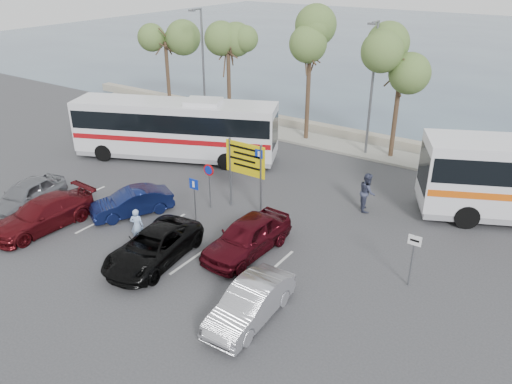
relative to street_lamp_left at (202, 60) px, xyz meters
The scene contains 24 objects.
ground 17.43m from the street_lamp_left, 53.51° to the right, with size 120.00×120.00×0.00m, color #353537.
kerb_strip 10.99m from the street_lamp_left, ahead, with size 44.00×2.40×0.15m, color gray.
seawall 11.16m from the street_lamp_left, 13.93° to the left, with size 48.00×0.80×0.60m, color gray.
sea 47.77m from the street_lamp_left, 77.86° to the left, with size 140.00×140.00×0.00m, color #3D4B63.
tree_far_left 4.38m from the street_lamp_left, behind, with size 3.20×3.20×7.60m.
tree_left 2.49m from the street_lamp_left, 13.51° to the left, with size 3.20×3.20×7.20m.
tree_mid 8.76m from the street_lamp_left, ahead, with size 3.20×3.20×8.00m.
tree_right 14.59m from the street_lamp_left, ahead, with size 3.20×3.20×7.40m.
street_lamp_left is the anchor object (origin of this frame).
street_lamp_right 13.00m from the street_lamp_left, ahead, with size 0.45×1.15×8.01m.
direction_sign 15.24m from the street_lamp_left, 43.17° to the right, with size 2.20×0.12×3.60m.
sign_no_stop 14.88m from the street_lamp_left, 49.83° to the right, with size 0.60×0.08×2.35m.
sign_parking 16.37m from the street_lamp_left, 52.40° to the right, with size 0.50×0.07×2.25m.
sign_taxi 23.38m from the street_lamp_left, 31.27° to the right, with size 0.50×0.07×2.20m.
lane_markings 17.62m from the street_lamp_left, 58.61° to the right, with size 12.02×4.20×0.01m, color silver, non-canonical shape.
coach_bus_left 8.34m from the street_lamp_left, 63.50° to the right, with size 12.29×7.29×3.82m.
car_silver_a 16.83m from the street_lamp_left, 83.34° to the right, with size 1.71×4.26×1.45m, color slate.
car_blue 15.85m from the street_lamp_left, 64.13° to the right, with size 1.37×3.92×1.29m, color #0D163F.
car_maroon 17.98m from the street_lamp_left, 75.82° to the right, with size 1.98×4.86×1.41m, color #550E13.
car_red 19.39m from the street_lamp_left, 45.45° to the right, with size 1.85×4.60×1.57m, color #400911.
suv_black 19.72m from the street_lamp_left, 57.08° to the right, with size 2.21×4.80×1.33m, color black.
car_silver_b 23.60m from the street_lamp_left, 47.01° to the right, with size 1.42×4.08×1.34m, color #9D9CA2.
pedestrian_near 18.26m from the street_lamp_left, 60.30° to the right, with size 0.59×0.39×1.62m, color #92AED5.
pedestrian_far 17.82m from the street_lamp_left, 23.73° to the right, with size 0.95×0.74×1.95m, color #373C53.
Camera 1 is at (13.73, -14.86, 11.48)m, focal length 35.00 mm.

